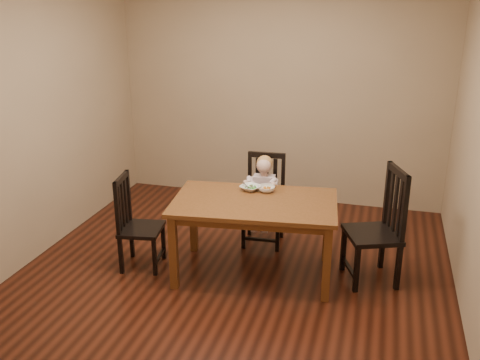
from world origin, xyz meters
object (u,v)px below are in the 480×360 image
(chair_left, at_px, (136,224))
(bowl_peas, at_px, (250,188))
(dining_table, at_px, (254,209))
(bowl_veg, at_px, (266,189))
(chair_right, at_px, (378,228))
(toddler, at_px, (264,191))
(chair_child, at_px, (264,201))

(chair_left, distance_m, bowl_peas, 1.14)
(dining_table, bearing_deg, bowl_veg, 79.25)
(bowl_peas, bearing_deg, dining_table, -67.51)
(dining_table, height_order, chair_right, chair_right)
(bowl_peas, bearing_deg, bowl_veg, 1.94)
(bowl_veg, bearing_deg, dining_table, -100.75)
(dining_table, relative_size, bowl_peas, 8.48)
(chair_left, distance_m, bowl_veg, 1.28)
(dining_table, xyz_separation_m, bowl_veg, (0.05, 0.26, 0.11))
(toddler, bearing_deg, chair_right, 154.58)
(chair_right, xyz_separation_m, toddler, (-1.17, 0.46, 0.07))
(chair_child, relative_size, bowl_peas, 5.14)
(chair_right, relative_size, bowl_peas, 5.82)
(dining_table, distance_m, chair_right, 1.13)
(chair_right, distance_m, bowl_peas, 1.23)
(chair_left, distance_m, toddler, 1.33)
(dining_table, height_order, chair_child, chair_child)
(chair_right, bearing_deg, bowl_veg, 64.65)
(dining_table, distance_m, toddler, 0.66)
(chair_child, height_order, bowl_veg, chair_child)
(toddler, distance_m, bowl_veg, 0.45)
(dining_table, bearing_deg, chair_child, 95.65)
(chair_left, bearing_deg, chair_right, 89.57)
(chair_child, height_order, chair_right, chair_right)
(toddler, bearing_deg, bowl_peas, 80.69)
(chair_right, distance_m, toddler, 1.26)
(dining_table, height_order, toddler, toddler)
(toddler, distance_m, bowl_peas, 0.44)
(chair_right, distance_m, bowl_veg, 1.08)
(chair_left, xyz_separation_m, bowl_peas, (1.01, 0.41, 0.32))
(bowl_peas, relative_size, bowl_veg, 1.13)
(chair_left, height_order, bowl_peas, chair_left)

